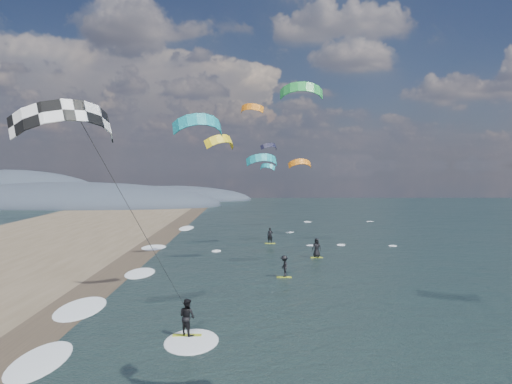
{
  "coord_description": "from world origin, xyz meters",
  "views": [
    {
      "loc": [
        -1.04,
        -18.12,
        8.4
      ],
      "look_at": [
        -1.0,
        12.0,
        7.0
      ],
      "focal_mm": 40.0,
      "sensor_mm": 36.0,
      "label": 1
    }
  ],
  "objects": [
    {
      "name": "shoreline_surf",
      "position": [
        -10.8,
        14.75,
        0.0
      ],
      "size": [
        2.4,
        79.4,
        0.11
      ],
      "color": "white",
      "rests_on": "ground"
    },
    {
      "name": "far_kitesurfers",
      "position": [
        2.25,
        31.12,
        0.86
      ],
      "size": [
        5.11,
        19.45,
        1.77
      ],
      "color": "#A9BD21",
      "rests_on": "ground"
    },
    {
      "name": "coastal_hills",
      "position": [
        -44.84,
        107.86,
        0.0
      ],
      "size": [
        80.0,
        41.0,
        15.0
      ],
      "color": "#3D4756",
      "rests_on": "ground"
    },
    {
      "name": "kitesurfer_near_b",
      "position": [
        -6.79,
        5.22,
        7.47
      ],
      "size": [
        7.21,
        9.21,
        11.72
      ],
      "color": "#A9BD21",
      "rests_on": "ground"
    },
    {
      "name": "wet_sand_strip",
      "position": [
        -12.0,
        10.0,
        0.0
      ],
      "size": [
        3.0,
        240.0,
        0.0
      ],
      "primitive_type": "cube",
      "color": "#382D23",
      "rests_on": "ground"
    },
    {
      "name": "bg_kite_field",
      "position": [
        0.24,
        49.25,
        11.54
      ],
      "size": [
        12.76,
        74.46,
        8.49
      ],
      "color": "teal",
      "rests_on": "ground"
    }
  ]
}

